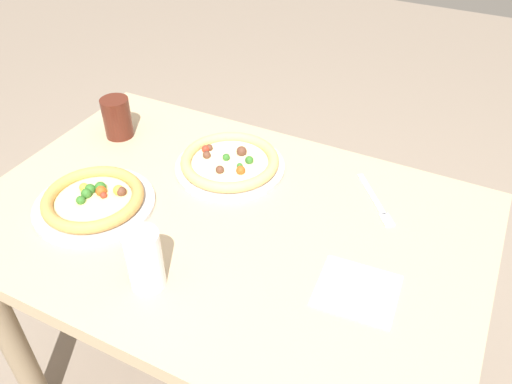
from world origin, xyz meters
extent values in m
cube|color=tan|center=(0.00, 0.00, 0.73)|extent=(1.19, 0.79, 0.04)
cylinder|color=#89765B|center=(-0.52, -0.32, 0.35)|extent=(0.07, 0.07, 0.71)
cylinder|color=#89765B|center=(-0.52, 0.32, 0.35)|extent=(0.07, 0.07, 0.71)
cylinder|color=#89765B|center=(0.52, 0.32, 0.35)|extent=(0.07, 0.07, 0.71)
cylinder|color=#B7B7BC|center=(-0.30, -0.11, 0.76)|extent=(0.29, 0.29, 0.01)
cylinder|color=#EFD68C|center=(-0.30, -0.11, 0.77)|extent=(0.18, 0.18, 0.01)
torus|color=#C68C47|center=(-0.30, -0.11, 0.78)|extent=(0.24, 0.24, 0.03)
sphere|color=gold|center=(-0.34, -0.08, 0.78)|extent=(0.02, 0.02, 0.02)
sphere|color=#2D6623|center=(-0.32, -0.13, 0.78)|extent=(0.02, 0.02, 0.02)
sphere|color=#BF4C19|center=(-0.30, -0.08, 0.78)|extent=(0.03, 0.03, 0.03)
sphere|color=#2D6623|center=(-0.31, -0.07, 0.78)|extent=(0.03, 0.03, 0.03)
sphere|color=brown|center=(-0.25, -0.06, 0.78)|extent=(0.02, 0.02, 0.02)
sphere|color=gold|center=(-0.26, -0.06, 0.78)|extent=(0.03, 0.03, 0.03)
sphere|color=#2D6623|center=(-0.32, -0.10, 0.78)|extent=(0.03, 0.03, 0.03)
sphere|color=maroon|center=(-0.28, -0.09, 0.78)|extent=(0.02, 0.02, 0.02)
sphere|color=#2D6623|center=(-0.32, -0.08, 0.78)|extent=(0.03, 0.03, 0.03)
cylinder|color=#B7B7BC|center=(-0.08, 0.18, 0.76)|extent=(0.29, 0.29, 0.01)
cylinder|color=beige|center=(-0.08, 0.18, 0.77)|extent=(0.20, 0.20, 0.01)
torus|color=tan|center=(-0.08, 0.18, 0.78)|extent=(0.26, 0.26, 0.03)
sphere|color=#2D6623|center=(-0.10, 0.18, 0.78)|extent=(0.02, 0.02, 0.02)
sphere|color=#2D6623|center=(-0.05, 0.17, 0.78)|extent=(0.02, 0.02, 0.02)
sphere|color=#2D6623|center=(-0.04, 0.20, 0.78)|extent=(0.02, 0.02, 0.02)
sphere|color=brown|center=(-0.16, 0.20, 0.78)|extent=(0.02, 0.02, 0.02)
sphere|color=brown|center=(-0.07, 0.22, 0.78)|extent=(0.03, 0.03, 0.03)
sphere|color=brown|center=(-0.08, 0.13, 0.78)|extent=(0.02, 0.02, 0.02)
sphere|color=maroon|center=(-0.17, 0.19, 0.78)|extent=(0.02, 0.02, 0.02)
sphere|color=#BF4C19|center=(-0.04, 0.15, 0.78)|extent=(0.02, 0.02, 0.02)
sphere|color=brown|center=(-0.15, 0.17, 0.78)|extent=(0.02, 0.02, 0.02)
cylinder|color=#4C1E14|center=(-0.45, 0.18, 0.81)|extent=(0.08, 0.08, 0.12)
cylinder|color=silver|center=(-0.04, -0.24, 0.82)|extent=(0.07, 0.07, 0.14)
cube|color=white|center=(-0.03, -0.26, 0.86)|extent=(0.04, 0.04, 0.03)
cube|color=white|center=(-0.05, -0.25, 0.87)|extent=(0.03, 0.03, 0.03)
cube|color=white|center=(0.35, -0.07, 0.75)|extent=(0.17, 0.16, 0.00)
cube|color=silver|center=(0.28, 0.24, 0.75)|extent=(0.11, 0.13, 0.00)
cube|color=silver|center=(0.34, 0.16, 0.75)|extent=(0.05, 0.05, 0.00)
camera|label=1|loc=(0.47, -0.77, 1.55)|focal=35.97mm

